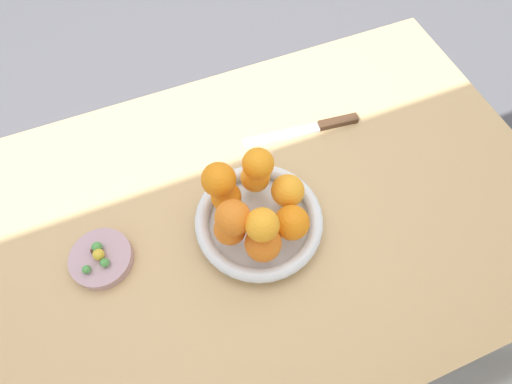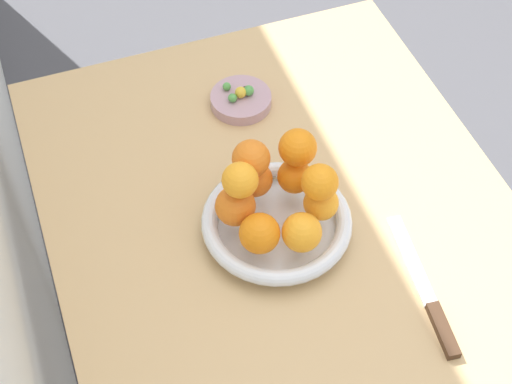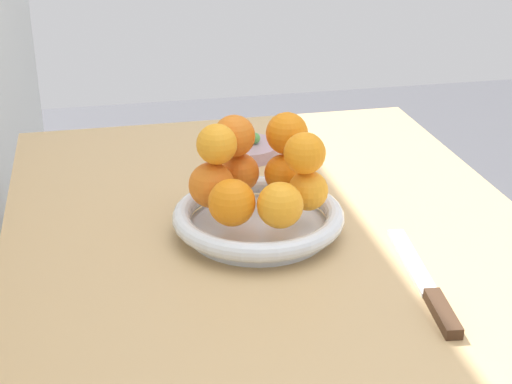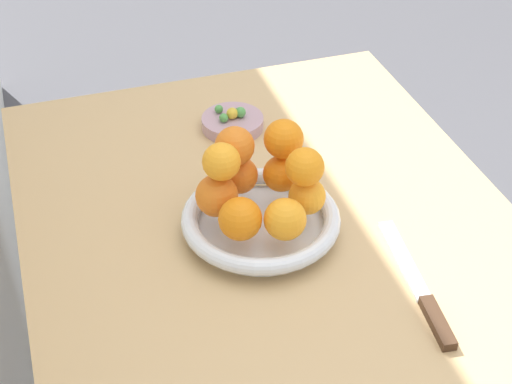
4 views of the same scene
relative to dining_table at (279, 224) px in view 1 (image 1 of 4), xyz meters
name	(u,v)px [view 1 (image 1 of 4)]	position (x,y,z in m)	size (l,w,h in m)	color
ground_plane	(270,297)	(0.00, 0.00, -0.65)	(6.00, 6.00, 0.00)	#4C4C51
dining_table	(279,224)	(0.00, 0.00, 0.00)	(1.10, 0.76, 0.74)	tan
fruit_bowl	(259,221)	(0.06, 0.02, 0.11)	(0.24, 0.24, 0.04)	silver
candy_dish	(102,259)	(0.35, -0.02, 0.10)	(0.11, 0.11, 0.02)	#B28C99
orange_0	(230,229)	(0.12, 0.04, 0.16)	(0.06, 0.06, 0.06)	orange
orange_1	(263,243)	(0.07, 0.09, 0.16)	(0.06, 0.06, 0.06)	orange
orange_2	(292,223)	(0.01, 0.07, 0.16)	(0.06, 0.06, 0.06)	orange
orange_3	(288,191)	(-0.01, 0.01, 0.16)	(0.06, 0.06, 0.06)	orange
orange_4	(255,177)	(0.04, -0.04, 0.16)	(0.06, 0.06, 0.06)	orange
orange_5	(226,197)	(0.10, -0.02, 0.16)	(0.06, 0.06, 0.06)	orange
orange_6	(219,180)	(0.11, -0.03, 0.21)	(0.06, 0.06, 0.06)	orange
orange_7	(262,225)	(0.07, 0.08, 0.22)	(0.06, 0.06, 0.06)	orange
orange_8	(233,218)	(0.11, 0.05, 0.22)	(0.06, 0.06, 0.06)	orange
orange_9	(258,164)	(0.04, -0.04, 0.21)	(0.06, 0.06, 0.06)	orange
candy_ball_0	(98,255)	(0.35, -0.02, 0.12)	(0.02, 0.02, 0.02)	#472819
candy_ball_1	(86,268)	(0.37, 0.00, 0.12)	(0.02, 0.02, 0.02)	#4C9947
candy_ball_2	(95,250)	(0.35, -0.03, 0.12)	(0.01, 0.01, 0.01)	#472819
candy_ball_3	(104,261)	(0.34, 0.00, 0.12)	(0.02, 0.02, 0.02)	#4C9947
candy_ball_4	(97,247)	(0.35, -0.03, 0.12)	(0.02, 0.02, 0.02)	#4C9947
candy_ball_5	(99,255)	(0.35, -0.02, 0.12)	(0.02, 0.02, 0.02)	gold
knife	(312,128)	(-0.14, -0.15, 0.09)	(0.26, 0.05, 0.01)	#3F2819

